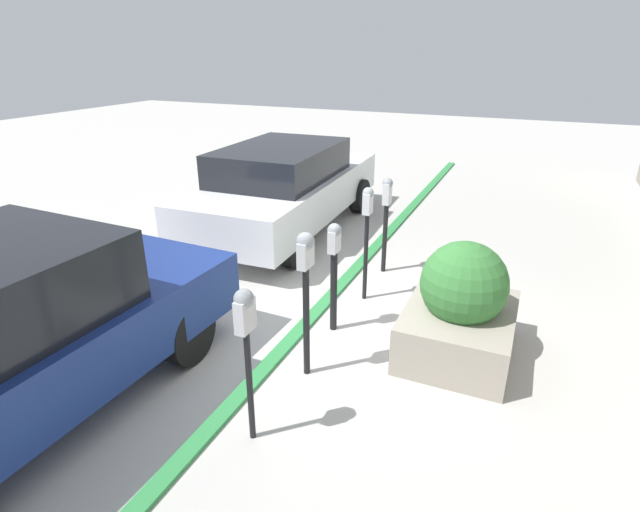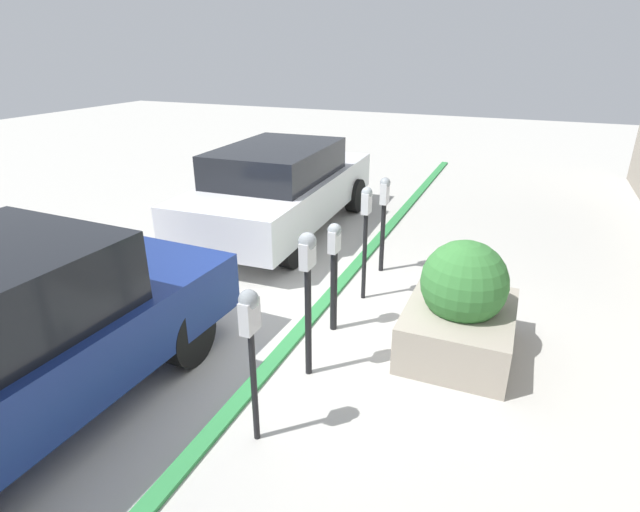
% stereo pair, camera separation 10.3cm
% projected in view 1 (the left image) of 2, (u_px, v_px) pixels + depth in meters
% --- Properties ---
extents(ground_plane, '(40.00, 40.00, 0.00)m').
position_uv_depth(ground_plane, '(314.00, 324.00, 5.92)').
color(ground_plane, beige).
extents(curb_strip, '(19.00, 0.16, 0.04)m').
position_uv_depth(curb_strip, '(307.00, 322.00, 5.94)').
color(curb_strip, '#338C47').
rests_on(curb_strip, ground_plane).
extents(parking_meter_nearest, '(0.19, 0.16, 1.39)m').
position_uv_depth(parking_meter_nearest, '(246.00, 328.00, 3.81)').
color(parking_meter_nearest, black).
rests_on(parking_meter_nearest, ground_plane).
extents(parking_meter_second, '(0.20, 0.17, 1.51)m').
position_uv_depth(parking_meter_second, '(306.00, 274.00, 4.62)').
color(parking_meter_second, black).
rests_on(parking_meter_second, ground_plane).
extents(parking_meter_middle, '(0.18, 0.15, 1.30)m').
position_uv_depth(parking_meter_middle, '(334.00, 261.00, 5.50)').
color(parking_meter_middle, black).
rests_on(parking_meter_middle, ground_plane).
extents(parking_meter_fourth, '(0.16, 0.13, 1.49)m').
position_uv_depth(parking_meter_fourth, '(367.00, 221.00, 6.12)').
color(parking_meter_fourth, black).
rests_on(parking_meter_fourth, ground_plane).
extents(parking_meter_farthest, '(0.17, 0.15, 1.39)m').
position_uv_depth(parking_meter_farthest, '(386.00, 208.00, 6.95)').
color(parking_meter_farthest, black).
rests_on(parking_meter_farthest, ground_plane).
extents(planter_box, '(1.41, 1.10, 1.26)m').
position_uv_depth(planter_box, '(461.00, 309.00, 5.20)').
color(planter_box, '#A39989').
rests_on(planter_box, ground_plane).
extents(parked_car_middle, '(4.77, 2.01, 1.52)m').
position_uv_depth(parked_car_middle, '(285.00, 186.00, 8.68)').
color(parked_car_middle, silver).
rests_on(parked_car_middle, ground_plane).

